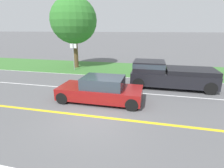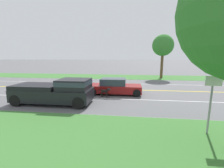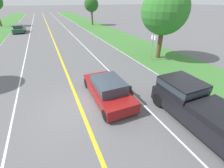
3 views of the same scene
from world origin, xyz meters
name	(u,v)px [view 2 (image 2 of 3)]	position (x,y,z in m)	size (l,w,h in m)	color
ground_plane	(116,89)	(0.00, 0.00, 0.00)	(400.00, 400.00, 0.00)	#5B5B5E
centre_divider_line	(116,89)	(0.00, 0.00, 0.00)	(0.18, 160.00, 0.01)	yellow
lane_edge_line_right	(103,116)	(7.00, 0.00, 0.00)	(0.14, 160.00, 0.01)	white
lane_edge_line_left	(120,79)	(-7.00, 0.00, 0.00)	(0.14, 160.00, 0.01)	white
lane_dash_same_dir	(111,99)	(3.50, 0.00, 0.00)	(0.10, 160.00, 0.01)	white
lane_dash_oncoming	(118,84)	(-3.50, 0.00, 0.00)	(0.10, 160.00, 0.01)	white
grass_verge_right	(88,147)	(10.00, 0.00, 0.01)	(6.00, 160.00, 0.03)	#3D7533
grass_verge_left	(122,77)	(-10.00, 0.00, 0.01)	(6.00, 160.00, 0.03)	#3D7533
ego_car	(115,87)	(1.83, 0.11, 0.64)	(1.91, 4.51, 1.38)	maroon
dog	(105,91)	(3.10, -0.55, 0.51)	(0.45, 1.14, 0.81)	black
pickup_truck	(56,91)	(5.16, -3.64, 0.90)	(2.09, 5.40, 1.75)	black
roadside_tree_left_near	(163,46)	(-9.30, 6.25, 4.96)	(3.20, 3.20, 6.62)	brown
street_sign	(211,98)	(8.45, 4.73, 1.60)	(0.11, 0.64, 2.54)	gray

